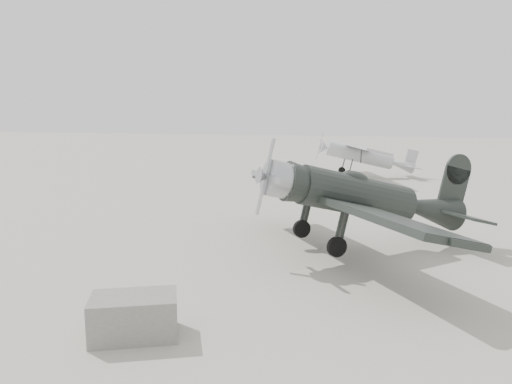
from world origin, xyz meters
TOP-DOWN VIEW (x-y plane):
  - ground at (0.00, 0.00)m, footprint 160.00×160.00m
  - lowwing_monoplane at (2.98, 0.74)m, footprint 9.12×10.25m
  - highwing_monoplane at (2.18, 20.23)m, footprint 7.27×10.07m
  - equipment_block at (-1.52, -6.96)m, footprint 2.12×1.77m

SIDE VIEW (x-z plane):
  - ground at x=0.00m, z-range 0.00..0.00m
  - equipment_block at x=-1.52m, z-range 0.00..0.91m
  - highwing_monoplane at x=2.18m, z-range 0.36..3.24m
  - lowwing_monoplane at x=2.98m, z-range 0.11..3.72m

